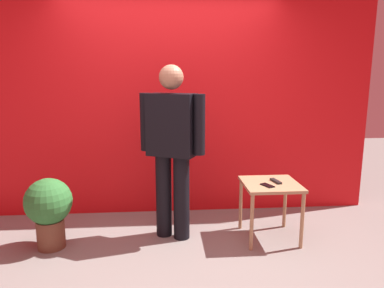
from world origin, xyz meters
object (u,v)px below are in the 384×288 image
side_table (270,191)px  potted_plant (49,207)px  tv_remote (276,181)px  standing_person (172,144)px  cell_phone (267,185)px

side_table → potted_plant: bearing=-178.9°
side_table → tv_remote: (0.06, 0.02, 0.10)m
standing_person → potted_plant: bearing=-172.6°
standing_person → cell_phone: standing_person is taller
tv_remote → potted_plant: potted_plant is taller
standing_person → side_table: size_ratio=2.97×
standing_person → cell_phone: bearing=-12.8°
side_table → cell_phone: 0.15m
tv_remote → side_table: bearing=-172.3°
standing_person → tv_remote: standing_person is taller
side_table → potted_plant: potted_plant is taller
standing_person → potted_plant: (-1.18, -0.15, -0.57)m
cell_phone → potted_plant: (-2.09, 0.06, -0.18)m
standing_person → potted_plant: standing_person is taller
side_table → tv_remote: tv_remote is taller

